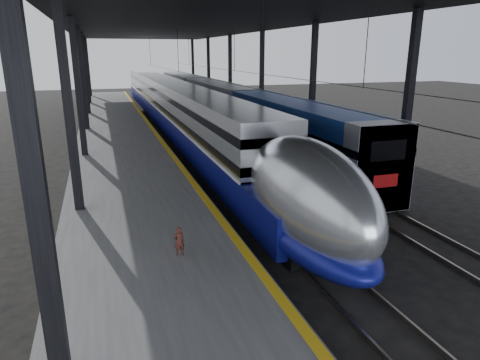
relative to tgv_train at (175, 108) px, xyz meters
name	(u,v)px	position (x,y,z in m)	size (l,w,h in m)	color
ground	(257,266)	(-2.00, -27.95, -2.04)	(160.00, 160.00, 0.00)	black
platform	(120,144)	(-5.50, -7.95, -1.54)	(6.00, 80.00, 1.00)	#4C4C4F
yellow_strip	(158,135)	(-2.70, -7.95, -1.04)	(0.30, 80.00, 0.01)	gold
rails	(224,143)	(2.50, -7.95, -1.96)	(6.52, 80.00, 0.16)	slate
canopy	(188,23)	(-0.10, -7.95, 7.07)	(18.00, 75.00, 9.47)	black
tgv_train	(175,108)	(0.00, 0.00, 0.00)	(3.05, 65.20, 4.37)	silver
second_train	(220,103)	(5.00, 2.10, 0.04)	(2.99, 56.05, 4.12)	navy
child	(179,241)	(-4.72, -28.32, -0.58)	(0.34, 0.22, 0.93)	#4C2119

